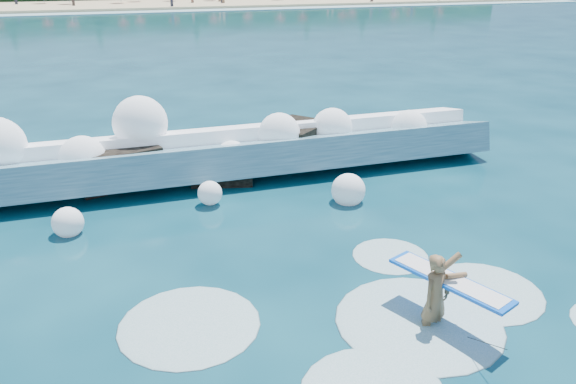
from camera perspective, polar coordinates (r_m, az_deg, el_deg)
ground at (r=11.04m, az=-4.26°, el=-10.50°), size 200.00×200.00×0.00m
beach at (r=87.25m, az=-17.47°, el=17.70°), size 140.00×20.00×0.40m
wet_band at (r=76.29m, az=-17.18°, el=17.06°), size 140.00×5.00×0.08m
breaking_wave at (r=16.91m, az=-10.09°, el=3.38°), size 18.82×2.90×1.62m
rock_cluster at (r=17.21m, az=-8.44°, el=3.34°), size 8.31×3.29×1.35m
surfer_with_board at (r=10.26m, az=15.07°, el=-10.04°), size 1.36×2.87×1.68m
wave_spray at (r=16.61m, az=-13.16°, el=4.70°), size 15.73×5.22×2.49m
surf_foam at (r=10.47m, az=9.49°, el=-12.85°), size 9.28×5.73×0.15m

